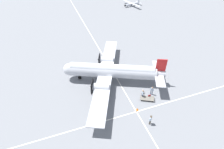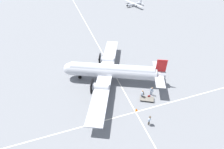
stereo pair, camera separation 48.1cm
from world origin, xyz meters
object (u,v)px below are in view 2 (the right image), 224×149
Objects in this scene: crew_foreground at (150,120)px; passenger_boarding at (152,90)px; suitcase_near_door at (149,97)px; traffic_cone at (137,109)px; light_aircraft_taxiing at (134,4)px; suitcase_upright_spare at (142,93)px; airliner_main at (110,71)px; baggage_cart at (147,99)px; ramp_agent at (142,93)px.

crew_foreground is 1.01× the size of passenger_boarding.
suitcase_near_door is 3.79m from traffic_cone.
light_aircraft_taxiing is at bearing 68.75° from suitcase_near_door.
crew_foreground is 3.24× the size of suitcase_upright_spare.
passenger_boarding is at bearing 158.21° from airliner_main.
suitcase_near_door reaches higher than traffic_cone.
baggage_cart is at bearing 54.00° from light_aircraft_taxiing.
suitcase_near_door is at bearing 54.48° from light_aircraft_taxiing.
ramp_agent is 1.25m from suitcase_upright_spare.
passenger_boarding is 3.53× the size of traffic_cone.
crew_foreground is at bearing 93.84° from baggage_cart.
airliner_main is at bearing 42.35° from ramp_agent.
traffic_cone is at bearing 82.88° from passenger_boarding.
light_aircraft_taxiing reaches higher than suitcase_upright_spare.
light_aircraft_taxiing is at bearing 67.56° from suitcase_upright_spare.
suitcase_near_door is 1.20× the size of traffic_cone.
suitcase_upright_spare is at bearing 49.83° from traffic_cone.
baggage_cart is 51.91m from light_aircraft_taxiing.
suitcase_upright_spare is at bearing 153.69° from airliner_main.
ramp_agent is 3.21× the size of suitcase_upright_spare.
traffic_cone is (-21.89, -49.79, -0.59)m from light_aircraft_taxiing.
ramp_agent is 1.51m from suitcase_near_door.
baggage_cart is (-1.31, -0.86, -0.81)m from passenger_boarding.
passenger_boarding is (3.37, 5.46, -0.04)m from crew_foreground.
airliner_main is 13.24× the size of passenger_boarding.
airliner_main is 8.91× the size of baggage_cart.
crew_foreground is 2.96× the size of suitcase_near_door.
ramp_agent is at bearing -22.90° from baggage_cart.
ramp_agent reaches higher than suitcase_near_door.
airliner_main is at bearing 101.63° from traffic_cone.
crew_foreground is at bearing 53.79° from light_aircraft_taxiing.
baggage_cart is (4.42, -6.92, -2.17)m from airliner_main.
light_aircraft_taxiing is at bearing 66.26° from traffic_cone.
crew_foreground reaches higher than traffic_cone.
ramp_agent reaches higher than traffic_cone.
traffic_cone is (-0.61, 3.02, -0.89)m from crew_foreground.
crew_foreground is 6.49m from suitcase_upright_spare.
light_aircraft_taxiing is at bearing 41.80° from crew_foreground.
suitcase_near_door is (-0.71, -0.53, -0.80)m from passenger_boarding.
airliner_main is 11.83m from crew_foreground.
light_aircraft_taxiing is at bearing -12.03° from ramp_agent.
passenger_boarding reaches higher than baggage_cart.
suitcase_upright_spare is at bearing 25.90° from passenger_boarding.
passenger_boarding is at bearing -76.08° from ramp_agent.
crew_foreground is 3.56× the size of traffic_cone.
passenger_boarding is 3.21× the size of suitcase_upright_spare.
suitcase_upright_spare is 0.05× the size of light_aircraft_taxiing.
passenger_boarding is 1.93m from ramp_agent.
ramp_agent is 3.52× the size of traffic_cone.
suitcase_upright_spare is (4.36, -5.40, -2.19)m from airliner_main.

